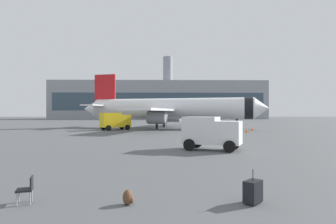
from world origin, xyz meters
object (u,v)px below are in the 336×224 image
(cargo_van, at_px, (211,131))
(safety_cone_mid, at_px, (247,130))
(traveller_backpack, at_px, (128,197))
(fuel_truck, at_px, (213,119))
(airplane_at_gate, at_px, (170,109))
(rolling_suitcase, at_px, (253,191))
(gate_chair, at_px, (27,188))
(service_truck, at_px, (115,120))
(safety_cone_near, at_px, (252,129))

(cargo_van, bearing_deg, safety_cone_mid, 66.26)
(traveller_backpack, bearing_deg, safety_cone_mid, 67.54)
(fuel_truck, distance_m, traveller_backpack, 45.20)
(airplane_at_gate, distance_m, rolling_suitcase, 44.41)
(safety_cone_mid, relative_size, gate_chair, 0.80)
(cargo_van, bearing_deg, airplane_at_gate, 94.45)
(service_truck, relative_size, safety_cone_near, 8.48)
(cargo_van, bearing_deg, gate_chair, -122.32)
(service_truck, bearing_deg, cargo_van, -65.67)
(cargo_van, xyz_separation_m, rolling_suitcase, (-0.93, -13.18, -1.06))
(airplane_at_gate, relative_size, safety_cone_mid, 51.11)
(airplane_at_gate, bearing_deg, safety_cone_near, -26.01)
(fuel_truck, xyz_separation_m, safety_cone_near, (5.42, -6.20, -1.47))
(cargo_van, bearing_deg, traveller_backpack, -110.50)
(airplane_at_gate, height_order, safety_cone_near, airplane_at_gate)
(service_truck, height_order, fuel_truck, fuel_truck)
(safety_cone_near, distance_m, safety_cone_mid, 5.30)
(rolling_suitcase, distance_m, gate_chair, 7.29)
(service_truck, distance_m, gate_chair, 39.20)
(safety_cone_near, relative_size, rolling_suitcase, 0.56)
(gate_chair, bearing_deg, airplane_at_gate, 82.50)
(service_truck, xyz_separation_m, rolling_suitcase, (10.83, -39.20, -1.22))
(airplane_at_gate, xyz_separation_m, cargo_van, (2.42, -31.08, -2.21))
(fuel_truck, height_order, traveller_backpack, fuel_truck)
(cargo_van, relative_size, safety_cone_near, 7.83)
(fuel_truck, distance_m, safety_cone_near, 8.36)
(traveller_backpack, bearing_deg, fuel_truck, 76.44)
(gate_chair, bearing_deg, cargo_van, 57.68)
(service_truck, height_order, safety_cone_mid, service_truck)
(rolling_suitcase, bearing_deg, traveller_backpack, -179.51)
(fuel_truck, bearing_deg, safety_cone_mid, -74.47)
(rolling_suitcase, bearing_deg, cargo_van, 85.94)
(service_truck, bearing_deg, gate_chair, -84.82)
(fuel_truck, height_order, rolling_suitcase, fuel_truck)
(safety_cone_mid, bearing_deg, rolling_suitcase, -106.29)
(fuel_truck, bearing_deg, rolling_suitcase, -98.53)
(airplane_at_gate, height_order, rolling_suitcase, airplane_at_gate)
(rolling_suitcase, bearing_deg, safety_cone_near, 72.33)
(rolling_suitcase, bearing_deg, airplane_at_gate, 91.92)
(rolling_suitcase, bearing_deg, service_truck, 105.44)
(safety_cone_mid, height_order, gate_chair, gate_chair)
(rolling_suitcase, xyz_separation_m, traveller_backpack, (-4.01, -0.03, -0.16))
(cargo_van, height_order, safety_cone_mid, cargo_van)
(traveller_backpack, distance_m, gate_chair, 3.30)
(airplane_at_gate, xyz_separation_m, rolling_suitcase, (1.49, -44.26, -3.27))
(traveller_backpack, height_order, gate_chair, gate_chair)
(airplane_at_gate, distance_m, service_truck, 10.82)
(service_truck, xyz_separation_m, safety_cone_mid, (20.45, -6.26, -1.27))
(safety_cone_near, height_order, traveller_backpack, safety_cone_near)
(gate_chair, bearing_deg, safety_cone_near, 62.78)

